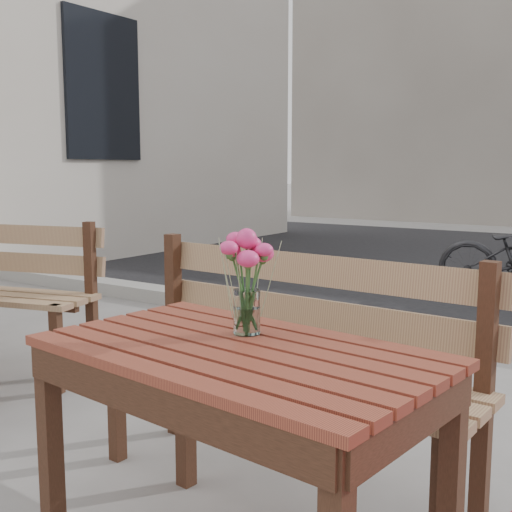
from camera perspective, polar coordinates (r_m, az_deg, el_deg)
The scene contains 3 objects.
main_table at distance 1.86m, azimuth -1.63°, elevation -11.47°, with size 1.20×0.78×0.70m.
main_bench at distance 2.41m, azimuth 3.21°, elevation -7.44°, with size 1.52×0.52×0.93m.
main_vase at distance 1.92m, azimuth -0.83°, elevation -1.15°, with size 0.17×0.17×0.32m.
Camera 1 is at (1.17, -1.25, 1.20)m, focal length 45.00 mm.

